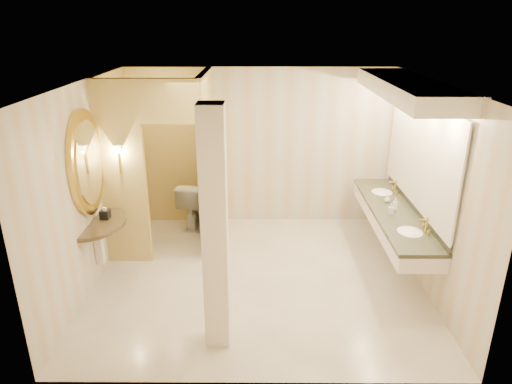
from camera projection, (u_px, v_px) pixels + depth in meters
floor at (258, 277)px, 6.46m from camera, size 4.50×4.50×0.00m
ceiling at (258, 83)px, 5.50m from camera, size 4.50×4.50×0.00m
wall_back at (258, 148)px, 7.85m from camera, size 4.50×0.02×2.70m
wall_front at (258, 265)px, 4.11m from camera, size 4.50×0.02×2.70m
wall_left at (87, 188)px, 5.99m from camera, size 0.02×4.00×2.70m
wall_right at (430, 188)px, 5.97m from camera, size 0.02×4.00×2.70m
toilet_closet at (185, 163)px, 6.88m from camera, size 1.50×1.55×2.70m
wall_sconce at (118, 151)px, 6.25m from camera, size 0.14×0.14×0.42m
vanity at (403, 159)px, 6.24m from camera, size 0.75×2.83×2.09m
console_shelf at (90, 188)px, 5.97m from camera, size 1.07×1.07×1.98m
pillar at (215, 233)px, 4.73m from camera, size 0.26×0.26×2.70m
tissue_box at (105, 214)px, 6.21m from camera, size 0.13×0.13×0.12m
toilet at (195, 203)px, 7.95m from camera, size 0.60×0.88×0.83m
soap_bottle_a at (391, 209)px, 6.35m from camera, size 0.07×0.07×0.15m
soap_bottle_b at (387, 199)px, 6.76m from camera, size 0.11×0.11×0.11m
soap_bottle_c at (395, 204)px, 6.47m from camera, size 0.08×0.08×0.18m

